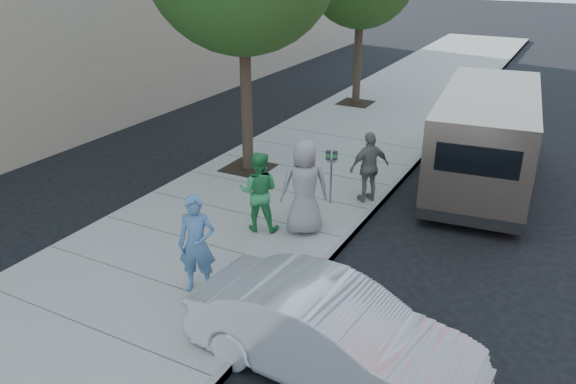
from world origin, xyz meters
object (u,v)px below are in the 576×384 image
object	(u,v)px
parking_meter	(331,166)
van	(485,137)
person_gray_shirt	(304,187)
person_striped_polo	(369,167)
sedan	(331,334)
person_officer	(197,244)
person_green_shirt	(259,192)

from	to	relation	value
parking_meter	van	world-z (taller)	van
parking_meter	person_gray_shirt	world-z (taller)	person_gray_shirt
person_striped_polo	sedan	bearing A→B (deg)	55.61
parking_meter	person_striped_polo	size ratio (longest dim) A/B	0.77
person_officer	person_green_shirt	distance (m)	2.39
sedan	parking_meter	bearing A→B (deg)	27.56
parking_meter	van	bearing A→B (deg)	30.99
person_officer	person_gray_shirt	bearing A→B (deg)	53.42
person_green_shirt	van	bearing A→B (deg)	-144.64
person_officer	person_green_shirt	size ratio (longest dim) A/B	1.03
van	person_officer	distance (m)	8.03
van	person_officer	world-z (taller)	van
person_officer	person_gray_shirt	distance (m)	2.79
sedan	person_gray_shirt	bearing A→B (deg)	35.19
person_green_shirt	person_striped_polo	distance (m)	2.80
van	person_striped_polo	bearing A→B (deg)	-134.25
van	sedan	world-z (taller)	van
van	person_striped_polo	size ratio (longest dim) A/B	4.02
van	person_gray_shirt	bearing A→B (deg)	-125.74
sedan	person_green_shirt	world-z (taller)	person_green_shirt
parking_meter	person_striped_polo	world-z (taller)	person_striped_polo
parking_meter	person_green_shirt	xyz separation A→B (m)	(-0.77, -1.84, -0.07)
parking_meter	person_green_shirt	bearing A→B (deg)	-130.90
person_officer	person_striped_polo	distance (m)	4.92
person_green_shirt	sedan	bearing A→B (deg)	114.32
sedan	person_green_shirt	bearing A→B (deg)	47.35
parking_meter	person_gray_shirt	xyz separation A→B (m)	(0.08, -1.50, 0.08)
person_officer	person_striped_polo	bearing A→B (deg)	51.90
parking_meter	person_striped_polo	distance (m)	0.89
parking_meter	person_gray_shirt	distance (m)	1.51
person_officer	person_gray_shirt	size ratio (longest dim) A/B	0.87
parking_meter	person_green_shirt	size ratio (longest dim) A/B	0.75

